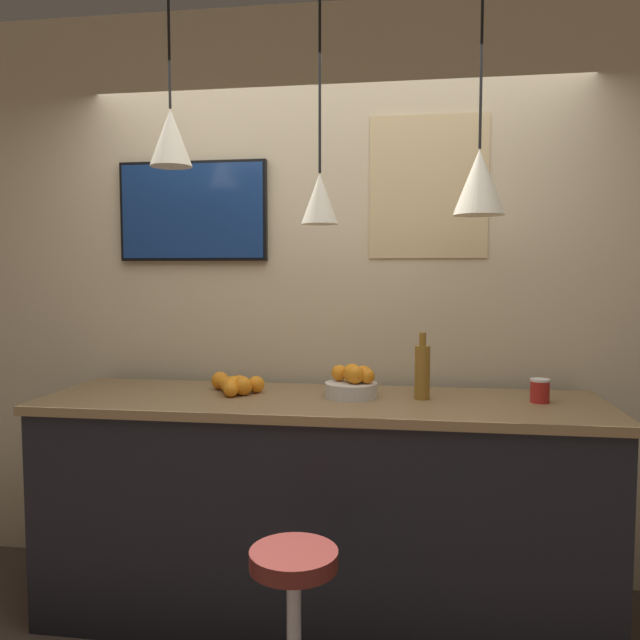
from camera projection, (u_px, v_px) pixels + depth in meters
back_wall at (333, 294)px, 3.21m from camera, size 8.00×0.06×2.90m
service_counter at (320, 507)px, 2.82m from camera, size 2.49×0.72×1.00m
bar_stool at (294, 628)px, 2.13m from camera, size 0.46×0.46×0.62m
fruit_bowl at (352, 384)px, 2.80m from camera, size 0.24×0.24×0.15m
orange_pile at (235, 385)px, 2.88m from camera, size 0.27×0.25×0.09m
juice_bottle at (422, 371)px, 2.75m from camera, size 0.07×0.07×0.30m
spread_jar at (540, 391)px, 2.68m from camera, size 0.08×0.08×0.10m
pendant_lamp_left at (171, 137)px, 2.78m from camera, size 0.19×0.19×0.77m
pendant_lamp_middle at (320, 197)px, 2.71m from camera, size 0.16×0.16×1.03m
pendant_lamp_right at (479, 181)px, 2.60m from camera, size 0.22×0.22×1.00m
mounted_tv at (193, 211)px, 3.23m from camera, size 0.78×0.04×0.51m
wall_poster at (428, 187)px, 3.06m from camera, size 0.58×0.01×0.70m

